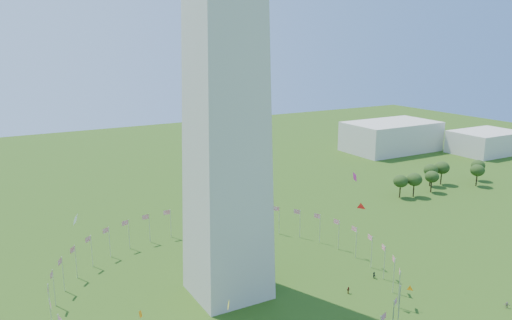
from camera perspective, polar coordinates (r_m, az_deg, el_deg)
The scene contains 5 objects.
flag_ring at distance 123.71m, azimuth -3.22°, elevation -12.98°, with size 80.24×80.24×9.00m.
gov_building_east_a at distance 286.14m, azimuth 15.17°, elevation 2.63°, with size 50.00×30.00×16.00m, color beige.
gov_building_east_b at distance 297.46m, azimuth 24.73°, elevation 1.86°, with size 35.00×25.00×12.00m, color beige.
kites_aloft at distance 100.44m, azimuth 7.59°, elevation -10.19°, with size 105.55×63.03×35.01m.
tree_line_east at distance 218.70m, azimuth 20.28°, elevation -1.93°, with size 52.89×15.33×9.77m.
Camera 1 is at (-48.39, -49.64, 59.59)m, focal length 35.00 mm.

